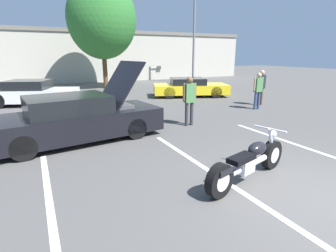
{
  "coord_description": "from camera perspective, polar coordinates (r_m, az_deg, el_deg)",
  "views": [
    {
      "loc": [
        -4.27,
        -2.2,
        2.41
      ],
      "look_at": [
        -1.62,
        2.98,
        0.8
      ],
      "focal_mm": 28.0,
      "sensor_mm": 36.0,
      "label": 1
    }
  ],
  "objects": [
    {
      "name": "show_car_hood_open",
      "position": [
        7.83,
        -19.25,
        1.46
      ],
      "size": [
        4.89,
        2.35,
        2.19
      ],
      "rotation": [
        0.0,
        0.0,
        0.12
      ],
      "color": "black",
      "rests_on": "ground"
    },
    {
      "name": "light_pole",
      "position": [
        22.74,
        5.87,
        19.53
      ],
      "size": [
        1.21,
        0.28,
        7.34
      ],
      "color": "slate",
      "rests_on": "ground"
    },
    {
      "name": "far_building",
      "position": [
        25.67,
        -18.1,
        14.57
      ],
      "size": [
        32.0,
        4.2,
        4.4
      ],
      "color": "#B2AD9E",
      "rests_on": "ground"
    },
    {
      "name": "parking_stripe_back",
      "position": [
        7.75,
        29.11,
        -4.66
      ],
      "size": [
        0.12,
        5.61,
        0.01
      ],
      "primitive_type": "cube",
      "color": "white",
      "rests_on": "ground"
    },
    {
      "name": "spectator_by_show_car",
      "position": [
        13.37,
        19.62,
        8.48
      ],
      "size": [
        0.52,
        0.22,
        1.67
      ],
      "color": "brown",
      "rests_on": "ground"
    },
    {
      "name": "motorcycle",
      "position": [
        5.34,
        17.13,
        -7.6
      ],
      "size": [
        2.4,
        0.91,
        0.94
      ],
      "rotation": [
        0.0,
        0.0,
        0.26
      ],
      "color": "black",
      "rests_on": "ground"
    },
    {
      "name": "spectator_midground",
      "position": [
        8.95,
        4.7,
        6.31
      ],
      "size": [
        0.52,
        0.22,
        1.67
      ],
      "color": "#333338",
      "rests_on": "ground"
    },
    {
      "name": "spectator_near_motorcycle",
      "position": [
        12.32,
        19.02,
        7.85
      ],
      "size": [
        0.52,
        0.21,
        1.62
      ],
      "color": "#38476B",
      "rests_on": "ground"
    },
    {
      "name": "ground_plane",
      "position": [
        5.38,
        32.46,
        -13.78
      ],
      "size": [
        80.0,
        80.0,
        0.0
      ],
      "primitive_type": "plane",
      "color": "#514F4C"
    },
    {
      "name": "parking_stripe_foreground",
      "position": [
        4.61,
        -24.09,
        -17.52
      ],
      "size": [
        0.12,
        5.61,
        0.01
      ],
      "primitive_type": "cube",
      "color": "white",
      "rests_on": "ground"
    },
    {
      "name": "tree_background",
      "position": [
        19.62,
        -14.2,
        21.67
      ],
      "size": [
        4.63,
        4.63,
        7.35
      ],
      "color": "brown",
      "rests_on": "ground"
    },
    {
      "name": "parked_car_left_row",
      "position": [
        14.29,
        -27.51,
        6.37
      ],
      "size": [
        4.39,
        3.13,
        1.19
      ],
      "rotation": [
        0.0,
        0.0,
        -0.4
      ],
      "color": "white",
      "rests_on": "ground"
    },
    {
      "name": "parking_stripe_middle",
      "position": [
        5.56,
        10.34,
        -10.45
      ],
      "size": [
        0.12,
        5.61,
        0.01
      ],
      "primitive_type": "cube",
      "color": "white",
      "rests_on": "ground"
    },
    {
      "name": "parked_car_right_row",
      "position": [
        15.46,
        4.77,
        8.39
      ],
      "size": [
        4.61,
        3.25,
        1.06
      ],
      "rotation": [
        0.0,
        0.0,
        -0.37
      ],
      "color": "yellow",
      "rests_on": "ground"
    }
  ]
}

